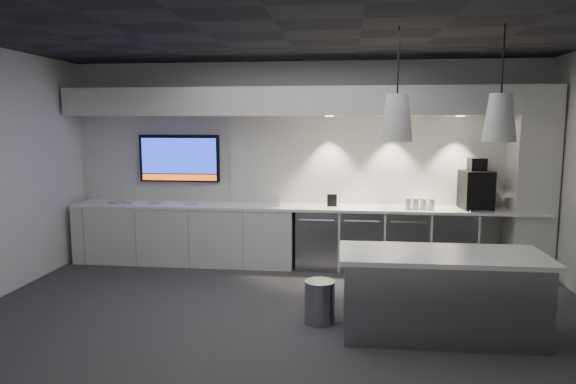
# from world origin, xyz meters

# --- Properties ---
(floor) EXTENTS (7.00, 7.00, 0.00)m
(floor) POSITION_xyz_m (0.00, 0.00, 0.00)
(floor) COLOR #323235
(floor) RESTS_ON ground
(ceiling) EXTENTS (7.00, 7.00, 0.00)m
(ceiling) POSITION_xyz_m (0.00, 0.00, 3.00)
(ceiling) COLOR black
(ceiling) RESTS_ON wall_back
(wall_back) EXTENTS (7.00, 0.00, 7.00)m
(wall_back) POSITION_xyz_m (0.00, 2.50, 1.50)
(wall_back) COLOR silver
(wall_back) RESTS_ON floor
(wall_front) EXTENTS (7.00, 0.00, 7.00)m
(wall_front) POSITION_xyz_m (0.00, -2.50, 1.50)
(wall_front) COLOR silver
(wall_front) RESTS_ON floor
(back_counter) EXTENTS (6.80, 0.65, 0.04)m
(back_counter) POSITION_xyz_m (0.00, 2.17, 0.88)
(back_counter) COLOR white
(back_counter) RESTS_ON left_base_cabinets
(left_base_cabinets) EXTENTS (3.30, 0.63, 0.86)m
(left_base_cabinets) POSITION_xyz_m (-1.75, 2.17, 0.43)
(left_base_cabinets) COLOR silver
(left_base_cabinets) RESTS_ON floor
(fridge_unit_a) EXTENTS (0.60, 0.61, 0.85)m
(fridge_unit_a) POSITION_xyz_m (0.25, 2.17, 0.42)
(fridge_unit_a) COLOR gray
(fridge_unit_a) RESTS_ON floor
(fridge_unit_b) EXTENTS (0.60, 0.61, 0.85)m
(fridge_unit_b) POSITION_xyz_m (0.88, 2.17, 0.42)
(fridge_unit_b) COLOR gray
(fridge_unit_b) RESTS_ON floor
(fridge_unit_c) EXTENTS (0.60, 0.61, 0.85)m
(fridge_unit_c) POSITION_xyz_m (1.51, 2.17, 0.42)
(fridge_unit_c) COLOR gray
(fridge_unit_c) RESTS_ON floor
(fridge_unit_d) EXTENTS (0.60, 0.61, 0.85)m
(fridge_unit_d) POSITION_xyz_m (2.14, 2.17, 0.42)
(fridge_unit_d) COLOR gray
(fridge_unit_d) RESTS_ON floor
(backsplash) EXTENTS (4.60, 0.03, 1.30)m
(backsplash) POSITION_xyz_m (1.20, 2.48, 1.55)
(backsplash) COLOR silver
(backsplash) RESTS_ON wall_back
(soffit) EXTENTS (6.90, 0.60, 0.40)m
(soffit) POSITION_xyz_m (0.00, 2.20, 2.40)
(soffit) COLOR silver
(soffit) RESTS_ON wall_back
(column) EXTENTS (0.55, 0.55, 2.60)m
(column) POSITION_xyz_m (3.20, 2.20, 1.30)
(column) COLOR silver
(column) RESTS_ON floor
(wall_tv) EXTENTS (1.25, 0.07, 0.72)m
(wall_tv) POSITION_xyz_m (-1.90, 2.45, 1.56)
(wall_tv) COLOR black
(wall_tv) RESTS_ON wall_back
(island) EXTENTS (2.00, 0.88, 0.84)m
(island) POSITION_xyz_m (1.60, -0.15, 0.43)
(island) COLOR gray
(island) RESTS_ON floor
(bin) EXTENTS (0.39, 0.39, 0.45)m
(bin) POSITION_xyz_m (0.40, 0.05, 0.23)
(bin) COLOR gray
(bin) RESTS_ON floor
(coffee_machine) EXTENTS (0.43, 0.59, 0.72)m
(coffee_machine) POSITION_xyz_m (2.46, 2.20, 1.19)
(coffee_machine) COLOR black
(coffee_machine) RESTS_ON back_counter
(sign_black) EXTENTS (0.14, 0.04, 0.18)m
(sign_black) POSITION_xyz_m (0.45, 2.17, 0.99)
(sign_black) COLOR black
(sign_black) RESTS_ON back_counter
(sign_white) EXTENTS (0.18, 0.03, 0.14)m
(sign_white) POSITION_xyz_m (-0.38, 2.07, 0.97)
(sign_white) COLOR white
(sign_white) RESTS_ON back_counter
(cup_cluster) EXTENTS (0.40, 0.19, 0.16)m
(cup_cluster) POSITION_xyz_m (1.67, 2.07, 0.98)
(cup_cluster) COLOR silver
(cup_cluster) RESTS_ON back_counter
(tray_a) EXTENTS (0.20, 0.20, 0.02)m
(tray_a) POSITION_xyz_m (-2.80, 2.11, 0.91)
(tray_a) COLOR #ACACAC
(tray_a) RESTS_ON back_counter
(tray_b) EXTENTS (0.16, 0.16, 0.02)m
(tray_b) POSITION_xyz_m (-2.59, 2.13, 0.91)
(tray_b) COLOR #ACACAC
(tray_b) RESTS_ON back_counter
(tray_c) EXTENTS (0.16, 0.16, 0.02)m
(tray_c) POSITION_xyz_m (-2.17, 2.14, 0.91)
(tray_c) COLOR #ACACAC
(tray_c) RESTS_ON back_counter
(tray_d) EXTENTS (0.18, 0.18, 0.02)m
(tray_d) POSITION_xyz_m (-1.61, 2.10, 0.91)
(tray_d) COLOR #ACACAC
(tray_d) RESTS_ON back_counter
(pendant_left) EXTENTS (0.31, 0.31, 1.15)m
(pendant_left) POSITION_xyz_m (1.12, -0.15, 2.15)
(pendant_left) COLOR silver
(pendant_left) RESTS_ON ceiling
(pendant_right) EXTENTS (0.31, 0.31, 1.15)m
(pendant_right) POSITION_xyz_m (2.07, -0.15, 2.15)
(pendant_right) COLOR silver
(pendant_right) RESTS_ON ceiling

